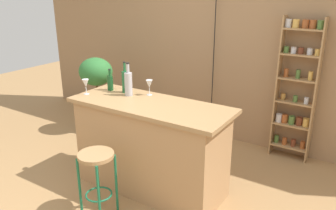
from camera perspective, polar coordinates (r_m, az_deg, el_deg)
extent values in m
plane|color=#A37A4C|center=(3.55, -5.66, -15.71)|extent=(12.00, 12.00, 0.00)
cube|color=#997551|center=(4.64, 8.96, 11.21)|extent=(6.40, 0.10, 2.80)
cube|color=tan|center=(3.53, -2.89, -7.32)|extent=(1.52, 0.60, 0.91)
cube|color=#A87F51|center=(3.34, -3.03, -0.02)|extent=(1.65, 0.65, 0.04)
cylinder|color=#196642|center=(3.29, -14.62, -13.29)|extent=(0.02, 0.02, 0.59)
cylinder|color=#196642|center=(3.14, -11.56, -14.70)|extent=(0.02, 0.02, 0.59)
cylinder|color=#196642|center=(3.43, -11.72, -11.63)|extent=(0.02, 0.02, 0.59)
cylinder|color=#196642|center=(3.29, -8.68, -12.88)|extent=(0.02, 0.02, 0.59)
torus|color=#196642|center=(3.34, -11.54, -14.48)|extent=(0.25, 0.25, 0.02)
cylinder|color=#A87F51|center=(3.13, -12.03, -8.25)|extent=(0.33, 0.33, 0.03)
cube|color=#A87F51|center=(4.34, 17.88, 2.72)|extent=(0.02, 0.16, 1.73)
cube|color=#A87F51|center=(4.26, 23.55, 1.72)|extent=(0.02, 0.16, 1.73)
cube|color=#A87F51|center=(4.55, 19.62, -6.48)|extent=(0.42, 0.16, 0.02)
cylinder|color=#4C7033|center=(4.56, 17.75, -5.40)|extent=(0.06, 0.06, 0.09)
cylinder|color=#994C23|center=(4.53, 18.97, -5.74)|extent=(0.06, 0.06, 0.09)
cylinder|color=brown|center=(4.51, 20.29, -5.97)|extent=(0.06, 0.06, 0.09)
cylinder|color=#994C23|center=(4.50, 21.66, -6.25)|extent=(0.06, 0.06, 0.09)
cube|color=#A87F51|center=(4.43, 20.04, -3.11)|extent=(0.42, 0.16, 0.02)
cylinder|color=silver|center=(4.44, 18.10, -2.03)|extent=(0.07, 0.07, 0.10)
cylinder|color=#994C23|center=(4.43, 19.02, -2.17)|extent=(0.07, 0.07, 0.10)
cylinder|color=#4C7033|center=(4.41, 20.05, -2.38)|extent=(0.07, 0.07, 0.10)
cylinder|color=brown|center=(4.40, 21.17, -2.57)|extent=(0.07, 0.07, 0.10)
cylinder|color=gold|center=(4.40, 22.15, -2.73)|extent=(0.07, 0.07, 0.10)
cube|color=#A87F51|center=(4.34, 20.47, 0.41)|extent=(0.42, 0.16, 0.02)
cylinder|color=#AD7A38|center=(4.36, 18.77, 1.35)|extent=(0.05, 0.05, 0.08)
cylinder|color=#4C7033|center=(4.33, 20.61, 1.01)|extent=(0.05, 0.05, 0.08)
cylinder|color=silver|center=(4.30, 22.23, 0.67)|extent=(0.05, 0.05, 0.08)
cube|color=#A87F51|center=(4.26, 20.92, 4.08)|extent=(0.42, 0.16, 0.02)
cylinder|color=#994C23|center=(4.27, 19.24, 5.13)|extent=(0.05, 0.05, 0.10)
cylinder|color=#4C7033|center=(4.26, 21.02, 4.87)|extent=(0.05, 0.05, 0.10)
cylinder|color=gold|center=(4.22, 22.82, 4.54)|extent=(0.05, 0.05, 0.10)
cube|color=#A87F51|center=(4.20, 21.38, 7.87)|extent=(0.42, 0.16, 0.02)
cylinder|color=#4C7033|center=(4.23, 19.24, 8.81)|extent=(0.06, 0.06, 0.07)
cylinder|color=silver|center=(4.21, 20.36, 8.63)|extent=(0.06, 0.06, 0.07)
cylinder|color=brown|center=(4.20, 21.43, 8.48)|extent=(0.06, 0.06, 0.07)
cylinder|color=silver|center=(4.18, 22.72, 8.29)|extent=(0.06, 0.06, 0.07)
cylinder|color=gold|center=(4.16, 23.86, 8.10)|extent=(0.06, 0.06, 0.07)
cube|color=#A87F51|center=(4.16, 21.87, 11.75)|extent=(0.42, 0.16, 0.02)
cylinder|color=silver|center=(4.19, 19.55, 12.83)|extent=(0.07, 0.07, 0.09)
cylinder|color=gold|center=(4.16, 20.69, 12.68)|extent=(0.07, 0.07, 0.09)
cylinder|color=#994C23|center=(4.15, 22.10, 12.50)|extent=(0.07, 0.07, 0.09)
cylinder|color=#994C23|center=(4.15, 23.17, 12.36)|extent=(0.07, 0.07, 0.09)
cylinder|color=#4C7033|center=(4.13, 24.27, 12.18)|extent=(0.07, 0.07, 0.09)
cylinder|color=#2D2823|center=(5.10, -11.49, -2.31)|extent=(0.30, 0.30, 0.38)
cylinder|color=#A86B4C|center=(5.01, -11.71, 0.74)|extent=(0.25, 0.25, 0.19)
cylinder|color=brown|center=(4.96, -11.84, 2.67)|extent=(0.03, 0.03, 0.16)
ellipsoid|color=#2D7033|center=(4.89, -12.04, 5.51)|extent=(0.49, 0.44, 0.39)
cylinder|color=#194C23|center=(3.79, -9.68, 3.67)|extent=(0.06, 0.06, 0.16)
cylinder|color=#194C23|center=(3.76, -9.78, 5.34)|extent=(0.02, 0.02, 0.06)
cylinder|color=black|center=(3.75, -9.81, 5.90)|extent=(0.03, 0.03, 0.01)
cylinder|color=#236638|center=(3.67, -7.22, 3.87)|extent=(0.07, 0.07, 0.23)
cylinder|color=#236638|center=(3.63, -7.32, 6.34)|extent=(0.03, 0.03, 0.09)
cylinder|color=black|center=(3.62, -7.36, 7.13)|extent=(0.03, 0.03, 0.01)
cylinder|color=#B2B2B7|center=(3.56, -6.66, 3.49)|extent=(0.08, 0.08, 0.24)
cylinder|color=#B2B2B7|center=(3.52, -6.77, 6.14)|extent=(0.03, 0.03, 0.09)
cylinder|color=black|center=(3.51, -6.80, 6.99)|extent=(0.03, 0.03, 0.01)
cylinder|color=silver|center=(3.71, -13.53, 1.81)|extent=(0.06, 0.06, 0.00)
cylinder|color=silver|center=(3.70, -13.57, 2.40)|extent=(0.01, 0.01, 0.08)
cone|color=silver|center=(3.68, -13.67, 3.59)|extent=(0.07, 0.07, 0.08)
cylinder|color=silver|center=(3.59, -3.14, 1.72)|extent=(0.06, 0.06, 0.00)
cylinder|color=silver|center=(3.58, -3.15, 2.32)|extent=(0.01, 0.01, 0.08)
cone|color=silver|center=(3.55, -3.17, 3.56)|extent=(0.07, 0.07, 0.08)
cylinder|color=black|center=(4.61, 7.65, 7.68)|extent=(0.01, 0.01, 2.24)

